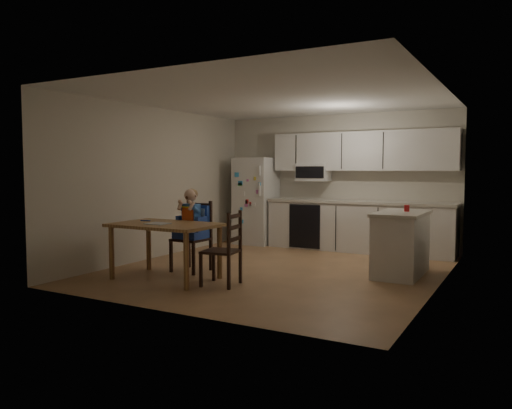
{
  "coord_description": "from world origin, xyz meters",
  "views": [
    {
      "loc": [
        3.23,
        -6.49,
        1.48
      ],
      "look_at": [
        0.01,
        -0.67,
        1.0
      ],
      "focal_mm": 35.0,
      "sensor_mm": 36.0,
      "label": 1
    }
  ],
  "objects_px": {
    "chair_side": "(228,244)",
    "red_cup": "(407,208)",
    "refrigerator": "(256,201)",
    "kitchen_island": "(401,243)",
    "dining_table": "(165,231)",
    "chair_booster": "(193,221)"
  },
  "relations": [
    {
      "from": "chair_side",
      "to": "red_cup",
      "type": "bearing_deg",
      "value": 126.18
    },
    {
      "from": "refrigerator",
      "to": "kitchen_island",
      "type": "distance_m",
      "value": 3.63
    },
    {
      "from": "kitchen_island",
      "to": "dining_table",
      "type": "xyz_separation_m",
      "value": [
        -2.72,
        -1.79,
        0.2
      ]
    },
    {
      "from": "refrigerator",
      "to": "kitchen_island",
      "type": "xyz_separation_m",
      "value": [
        3.22,
        -1.63,
        -0.4
      ]
    },
    {
      "from": "chair_booster",
      "to": "kitchen_island",
      "type": "bearing_deg",
      "value": 25.49
    },
    {
      "from": "refrigerator",
      "to": "red_cup",
      "type": "height_order",
      "value": "refrigerator"
    },
    {
      "from": "chair_booster",
      "to": "chair_side",
      "type": "bearing_deg",
      "value": -28.29
    },
    {
      "from": "dining_table",
      "to": "chair_side",
      "type": "bearing_deg",
      "value": 3.9
    },
    {
      "from": "dining_table",
      "to": "refrigerator",
      "type": "bearing_deg",
      "value": 98.32
    },
    {
      "from": "dining_table",
      "to": "red_cup",
      "type": "bearing_deg",
      "value": 34.19
    },
    {
      "from": "red_cup",
      "to": "chair_side",
      "type": "xyz_separation_m",
      "value": [
        -1.82,
        -1.81,
        -0.4
      ]
    },
    {
      "from": "refrigerator",
      "to": "kitchen_island",
      "type": "height_order",
      "value": "refrigerator"
    },
    {
      "from": "chair_side",
      "to": "refrigerator",
      "type": "bearing_deg",
      "value": -165.43
    },
    {
      "from": "refrigerator",
      "to": "chair_booster",
      "type": "bearing_deg",
      "value": -79.84
    },
    {
      "from": "kitchen_island",
      "to": "dining_table",
      "type": "relative_size",
      "value": 0.86
    },
    {
      "from": "kitchen_island",
      "to": "chair_side",
      "type": "relative_size",
      "value": 1.26
    },
    {
      "from": "kitchen_island",
      "to": "chair_side",
      "type": "bearing_deg",
      "value": -135.84
    },
    {
      "from": "refrigerator",
      "to": "kitchen_island",
      "type": "relative_size",
      "value": 1.42
    },
    {
      "from": "kitchen_island",
      "to": "red_cup",
      "type": "bearing_deg",
      "value": 62.95
    },
    {
      "from": "refrigerator",
      "to": "dining_table",
      "type": "bearing_deg",
      "value": -81.68
    },
    {
      "from": "kitchen_island",
      "to": "refrigerator",
      "type": "bearing_deg",
      "value": 153.06
    },
    {
      "from": "kitchen_island",
      "to": "chair_side",
      "type": "height_order",
      "value": "chair_side"
    }
  ]
}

